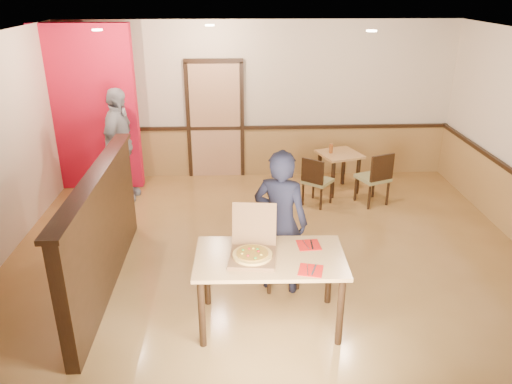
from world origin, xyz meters
TOP-DOWN VIEW (x-y plane):
  - floor at (0.00, 0.00)m, footprint 7.00×7.00m
  - ceiling at (0.00, 0.00)m, footprint 7.00×7.00m
  - wall_back at (0.00, 3.50)m, footprint 7.00×0.00m
  - wainscot_back at (0.00, 3.47)m, footprint 7.00×0.04m
  - chair_rail_back at (0.00, 3.45)m, footprint 7.00×0.06m
  - back_door at (-0.80, 3.46)m, footprint 0.90×0.06m
  - booth_partition at (-2.00, -0.20)m, footprint 0.20×3.10m
  - red_accent_panel at (-2.90, 3.00)m, footprint 1.60×0.20m
  - spot_a at (-2.30, 1.80)m, footprint 0.14×0.14m
  - spot_b at (-0.80, 2.50)m, footprint 0.14×0.14m
  - spot_c at (1.40, 1.50)m, footprint 0.14×0.14m
  - main_table at (-0.11, -1.00)m, footprint 1.55×0.91m
  - diner_chair at (0.04, -0.19)m, footprint 0.52×0.52m
  - side_chair_left at (0.84, 2.01)m, footprint 0.57×0.57m
  - side_chair_right at (1.81, 2.00)m, footprint 0.58×0.58m
  - side_table at (1.33, 2.61)m, footprint 0.81×0.81m
  - diner at (0.05, -0.33)m, footprint 0.74×0.61m
  - passerby at (-2.32, 2.44)m, footprint 0.62×1.15m
  - pizza_box at (-0.29, -1.00)m, footprint 0.51×0.59m
  - pizza at (-0.30, -1.05)m, footprint 0.52×0.52m
  - napkin_near at (0.26, -1.29)m, footprint 0.28×0.28m
  - napkin_far at (0.31, -0.79)m, footprint 0.25×0.25m
  - condiment at (1.18, 2.62)m, footprint 0.06×0.06m

SIDE VIEW (x-z plane):
  - floor at x=0.00m, z-range 0.00..0.00m
  - side_chair_left at x=0.84m, z-range 0.04..0.86m
  - wainscot_back at x=0.00m, z-range 0.00..0.90m
  - diner_chair at x=0.04m, z-range 0.04..0.91m
  - side_chair_right at x=1.81m, z-range 0.04..0.94m
  - side_table at x=1.33m, z-range 0.18..0.87m
  - main_table at x=-0.11m, z-range 0.30..1.12m
  - booth_partition at x=-2.00m, z-range 0.01..1.46m
  - condiment at x=1.18m, z-range 0.69..0.85m
  - napkin_near at x=0.26m, z-range 0.81..0.83m
  - napkin_far at x=0.31m, z-range 0.81..0.83m
  - pizza at x=-0.30m, z-range 0.85..0.88m
  - diner at x=0.05m, z-range 0.00..1.73m
  - pizza_box at x=-0.29m, z-range 0.64..1.12m
  - chair_rail_back at x=0.00m, z-range 0.89..0.95m
  - passerby at x=-2.32m, z-range 0.00..1.86m
  - back_door at x=-0.80m, z-range 0.00..2.10m
  - red_accent_panel at x=-2.90m, z-range 0.01..2.79m
  - wall_back at x=0.00m, z-range -2.10..4.90m
  - spot_a at x=-2.30m, z-range 2.77..2.79m
  - spot_b at x=-0.80m, z-range 2.77..2.79m
  - spot_c at x=1.40m, z-range 2.77..2.79m
  - ceiling at x=0.00m, z-range 2.80..2.80m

